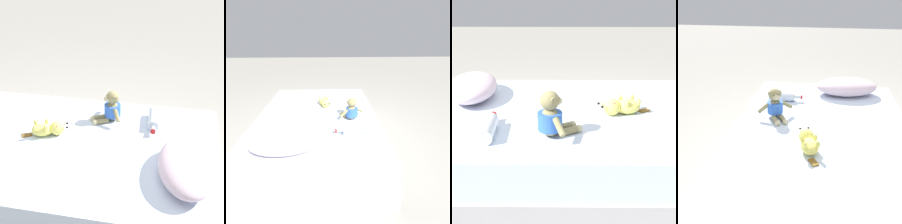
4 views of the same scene
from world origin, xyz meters
The scene contains 6 objects.
ground_plane centered at (0.00, 0.00, 0.00)m, with size 16.00×16.00×0.00m, color #9E998E.
bed centered at (0.00, 0.00, 0.20)m, with size 1.32×1.92×0.41m.
pillow centered at (0.21, 0.70, 0.49)m, with size 0.59×0.39×0.15m.
plush_monkey centered at (-0.36, 0.14, 0.51)m, with size 0.26×0.24×0.24m.
plush_yellow_creature centered at (-0.07, -0.24, 0.46)m, with size 0.17×0.33×0.10m.
glass_bottle centered at (-0.36, 0.46, 0.45)m, with size 0.30×0.09×0.08m.
Camera 1 is at (1.86, 0.59, 1.76)m, focal length 55.93 mm.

